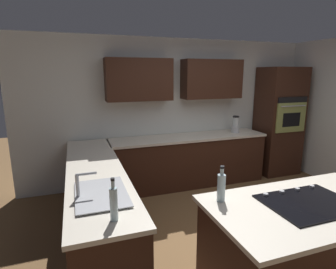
% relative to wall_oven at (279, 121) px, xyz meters
% --- Properties ---
extents(ground_plane, '(14.00, 14.00, 0.00)m').
position_rel_wall_oven_xyz_m(ground_plane, '(1.85, 1.72, -1.06)').
color(ground_plane, brown).
extents(wall_back, '(6.00, 0.44, 2.60)m').
position_rel_wall_oven_xyz_m(wall_back, '(1.92, -0.33, 0.39)').
color(wall_back, silver).
rests_on(wall_back, ground).
extents(lower_cabinets_back, '(2.80, 0.60, 0.86)m').
position_rel_wall_oven_xyz_m(lower_cabinets_back, '(1.95, -0.00, -0.63)').
color(lower_cabinets_back, '#381E14').
rests_on(lower_cabinets_back, ground).
extents(countertop_back, '(2.84, 0.64, 0.04)m').
position_rel_wall_oven_xyz_m(countertop_back, '(1.95, -0.00, -0.18)').
color(countertop_back, silver).
rests_on(countertop_back, lower_cabinets_back).
extents(lower_cabinets_side, '(0.60, 2.90, 0.86)m').
position_rel_wall_oven_xyz_m(lower_cabinets_side, '(3.67, 1.17, -0.63)').
color(lower_cabinets_side, '#381E14').
rests_on(lower_cabinets_side, ground).
extents(countertop_side, '(0.64, 2.94, 0.04)m').
position_rel_wall_oven_xyz_m(countertop_side, '(3.67, 1.17, -0.18)').
color(countertop_side, silver).
rests_on(countertop_side, lower_cabinets_side).
extents(island_base, '(1.68, 0.89, 0.86)m').
position_rel_wall_oven_xyz_m(island_base, '(2.00, 2.70, -0.63)').
color(island_base, '#381E14').
rests_on(island_base, ground).
extents(island_top, '(1.76, 0.97, 0.04)m').
position_rel_wall_oven_xyz_m(island_top, '(2.00, 2.70, -0.18)').
color(island_top, silver).
rests_on(island_top, island_base).
extents(wall_oven, '(0.80, 0.66, 2.11)m').
position_rel_wall_oven_xyz_m(wall_oven, '(0.00, 0.00, 0.00)').
color(wall_oven, '#381E14').
rests_on(wall_oven, ground).
extents(sink_unit, '(0.46, 0.70, 0.23)m').
position_rel_wall_oven_xyz_m(sink_unit, '(3.68, 1.94, -0.14)').
color(sink_unit, '#515456').
rests_on(sink_unit, countertop_side).
extents(cooktop, '(0.76, 0.56, 0.03)m').
position_rel_wall_oven_xyz_m(cooktop, '(2.00, 2.69, -0.15)').
color(cooktop, black).
rests_on(cooktop, island_top).
extents(blender, '(0.15, 0.15, 0.32)m').
position_rel_wall_oven_xyz_m(blender, '(1.00, -0.00, -0.02)').
color(blender, silver).
rests_on(blender, countertop_back).
extents(dish_soap_bottle, '(0.06, 0.06, 0.34)m').
position_rel_wall_oven_xyz_m(dish_soap_bottle, '(3.62, 2.42, -0.02)').
color(dish_soap_bottle, silver).
rests_on(dish_soap_bottle, countertop_side).
extents(oil_bottle, '(0.07, 0.07, 0.32)m').
position_rel_wall_oven_xyz_m(oil_bottle, '(2.69, 2.40, -0.03)').
color(oil_bottle, silver).
rests_on(oil_bottle, island_top).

